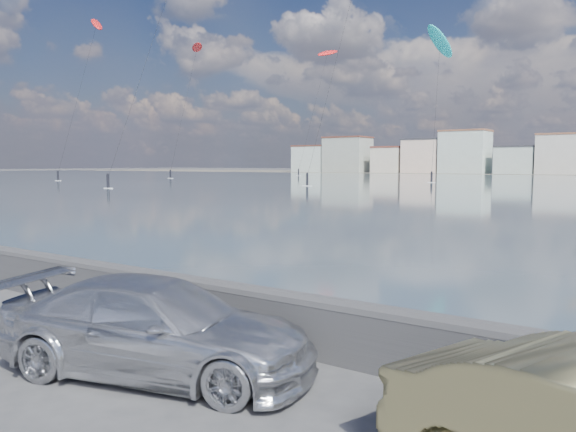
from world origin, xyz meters
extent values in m
plane|color=#333335|center=(0.00, 0.00, 0.00)|extent=(700.00, 700.00, 0.00)
cube|color=#28282B|center=(0.00, 2.70, 0.45)|extent=(400.00, 0.35, 0.90)
cylinder|color=#28282B|center=(0.00, 2.70, 0.90)|extent=(400.00, 0.36, 0.36)
cube|color=#B7C6BC|center=(-112.00, 186.00, 5.00)|extent=(14.00, 11.00, 10.00)
cube|color=#562D23|center=(-112.00, 186.00, 10.30)|extent=(14.28, 11.22, 0.60)
cube|color=gray|center=(-96.50, 186.00, 6.50)|extent=(16.00, 12.00, 13.00)
cube|color=#562D23|center=(-96.50, 186.00, 13.30)|extent=(16.32, 12.24, 0.60)
cube|color=beige|center=(-79.00, 186.00, 4.50)|extent=(11.00, 10.00, 9.00)
cube|color=brown|center=(-79.00, 186.00, 9.30)|extent=(11.22, 10.20, 0.60)
cube|color=beige|center=(-66.00, 186.00, 5.75)|extent=(13.00, 11.00, 11.50)
cube|color=#2D2D33|center=(-66.00, 186.00, 11.80)|extent=(13.26, 11.22, 0.60)
cube|color=#B7C6BC|center=(-51.50, 186.00, 7.00)|extent=(15.00, 12.00, 14.00)
cube|color=brown|center=(-51.50, 186.00, 14.30)|extent=(15.30, 12.24, 0.60)
cube|color=#B7C6BC|center=(-35.00, 186.00, 4.25)|extent=(12.00, 10.00, 8.50)
cube|color=#2D2D33|center=(-35.00, 186.00, 8.80)|extent=(12.24, 10.20, 0.60)
cube|color=beige|center=(-21.50, 186.00, 6.00)|extent=(14.00, 11.00, 12.00)
cube|color=brown|center=(-21.50, 186.00, 12.30)|extent=(14.28, 11.22, 0.60)
imported|color=silver|center=(0.82, 0.71, 0.73)|extent=(5.38, 3.35, 1.45)
ellipsoid|color=red|center=(-88.93, 96.11, 31.11)|extent=(7.60, 6.59, 1.91)
cube|color=white|center=(-86.00, 83.85, 0.05)|extent=(1.40, 0.42, 0.08)
cylinder|color=black|center=(-86.00, 83.85, 0.95)|extent=(0.36, 0.36, 1.70)
sphere|color=black|center=(-86.00, 83.85, 1.85)|extent=(0.28, 0.28, 0.28)
cylinder|color=black|center=(-87.46, 89.98, 16.21)|extent=(2.97, 12.30, 29.83)
cube|color=white|center=(-54.15, 42.33, 0.05)|extent=(1.40, 0.42, 0.08)
cylinder|color=black|center=(-54.15, 42.33, 0.95)|extent=(0.36, 0.36, 1.70)
sphere|color=black|center=(-54.15, 42.33, 1.85)|extent=(0.28, 0.28, 0.28)
cylinder|color=black|center=(-53.95, 49.27, 17.70)|extent=(0.42, 13.89, 32.81)
cube|color=white|center=(-36.87, 63.97, 0.05)|extent=(1.40, 0.42, 0.08)
cylinder|color=black|center=(-36.87, 63.97, 0.95)|extent=(0.36, 0.36, 1.70)
sphere|color=black|center=(-36.87, 63.97, 1.85)|extent=(0.28, 0.28, 0.28)
cylinder|color=black|center=(-35.49, 69.33, 17.70)|extent=(2.80, 10.75, 32.81)
ellipsoid|color=red|center=(-76.02, 135.95, 34.75)|extent=(3.62, 9.27, 4.16)
cube|color=white|center=(-76.66, 121.87, 0.05)|extent=(1.40, 0.42, 0.08)
cylinder|color=black|center=(-76.66, 121.87, 0.95)|extent=(0.36, 0.36, 1.70)
sphere|color=black|center=(-76.66, 121.87, 1.85)|extent=(0.28, 0.28, 0.28)
cylinder|color=black|center=(-76.34, 128.91, 18.02)|extent=(0.67, 14.11, 33.46)
ellipsoid|color=#19BFBF|center=(-29.55, 97.79, 25.63)|extent=(3.65, 9.46, 5.52)
cube|color=white|center=(-27.21, 88.62, 0.05)|extent=(1.40, 0.42, 0.08)
cylinder|color=black|center=(-27.21, 88.62, 0.95)|extent=(0.36, 0.36, 1.70)
sphere|color=black|center=(-27.21, 88.62, 1.85)|extent=(0.28, 0.28, 0.28)
cylinder|color=black|center=(-28.38, 93.20, 13.47)|extent=(2.38, 9.20, 24.34)
ellipsoid|color=red|center=(-86.36, 65.66, 30.13)|extent=(7.03, 5.71, 4.73)
cube|color=white|center=(-90.05, 58.55, 0.05)|extent=(1.40, 0.42, 0.08)
cylinder|color=black|center=(-90.05, 58.55, 0.95)|extent=(0.36, 0.36, 1.70)
sphere|color=black|center=(-90.05, 58.55, 1.85)|extent=(0.28, 0.28, 0.28)
cylinder|color=black|center=(-88.21, 62.11, 15.71)|extent=(3.74, 7.14, 28.83)
camera|label=1|loc=(7.23, -5.06, 3.22)|focal=35.00mm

